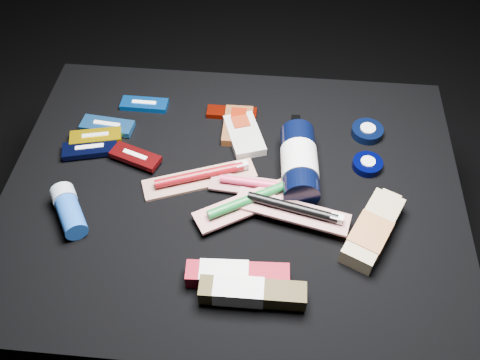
# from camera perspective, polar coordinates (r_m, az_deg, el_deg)

# --- Properties ---
(ground) EXTENTS (3.00, 3.00, 0.00)m
(ground) POSITION_cam_1_polar(r_m,az_deg,el_deg) (1.48, -0.63, -10.86)
(ground) COLOR black
(ground) RESTS_ON ground
(cloth_table) EXTENTS (0.98, 0.78, 0.40)m
(cloth_table) POSITION_cam_1_polar(r_m,az_deg,el_deg) (1.31, -0.70, -6.54)
(cloth_table) COLOR black
(cloth_table) RESTS_ON ground
(luna_bar_0) EXTENTS (0.11, 0.04, 0.02)m
(luna_bar_0) POSITION_cam_1_polar(r_m,az_deg,el_deg) (1.35, -10.16, 7.95)
(luna_bar_0) COLOR #0A4FB7
(luna_bar_0) RESTS_ON cloth_table
(luna_bar_1) EXTENTS (0.13, 0.06, 0.02)m
(luna_bar_1) POSITION_cam_1_polar(r_m,az_deg,el_deg) (1.30, -13.97, 5.63)
(luna_bar_1) COLOR #2163B4
(luna_bar_1) RESTS_ON cloth_table
(luna_bar_2) EXTENTS (0.13, 0.07, 0.02)m
(luna_bar_2) POSITION_cam_1_polar(r_m,az_deg,el_deg) (1.25, -15.70, 3.21)
(luna_bar_2) COLOR black
(luna_bar_2) RESTS_ON cloth_table
(luna_bar_3) EXTENTS (0.12, 0.07, 0.02)m
(luna_bar_3) POSITION_cam_1_polar(r_m,az_deg,el_deg) (1.28, -15.13, 4.45)
(luna_bar_3) COLOR #E4B604
(luna_bar_3) RESTS_ON cloth_table
(luna_bar_4) EXTENTS (0.12, 0.08, 0.01)m
(luna_bar_4) POSITION_cam_1_polar(r_m,az_deg,el_deg) (1.21, -11.09, 2.47)
(luna_bar_4) COLOR maroon
(luna_bar_4) RESTS_ON cloth_table
(clif_bar_0) EXTENTS (0.07, 0.12, 0.02)m
(clif_bar_0) POSITION_cam_1_polar(r_m,az_deg,el_deg) (1.27, -0.23, 5.98)
(clif_bar_0) COLOR brown
(clif_bar_0) RESTS_ON cloth_table
(clif_bar_1) EXTENTS (0.11, 0.15, 0.02)m
(clif_bar_1) POSITION_cam_1_polar(r_m,az_deg,el_deg) (1.25, 0.40, 5.00)
(clif_bar_1) COLOR #ADADA6
(clif_bar_1) RESTS_ON cloth_table
(power_bar) EXTENTS (0.12, 0.04, 0.01)m
(power_bar) POSITION_cam_1_polar(r_m,az_deg,el_deg) (1.30, -0.59, 7.17)
(power_bar) COLOR maroon
(power_bar) RESTS_ON cloth_table
(lotion_bottle) EXTENTS (0.09, 0.25, 0.08)m
(lotion_bottle) POSITION_cam_1_polar(r_m,az_deg,el_deg) (1.15, 6.35, 1.88)
(lotion_bottle) COLOR black
(lotion_bottle) RESTS_ON cloth_table
(cream_tin_upper) EXTENTS (0.07, 0.07, 0.02)m
(cream_tin_upper) POSITION_cam_1_polar(r_m,az_deg,el_deg) (1.29, 13.42, 5.07)
(cream_tin_upper) COLOR black
(cream_tin_upper) RESTS_ON cloth_table
(cream_tin_lower) EXTENTS (0.07, 0.07, 0.02)m
(cream_tin_lower) POSITION_cam_1_polar(r_m,az_deg,el_deg) (1.21, 13.44, 1.64)
(cream_tin_lower) COLOR black
(cream_tin_lower) RESTS_ON cloth_table
(bodywash_bottle) EXTENTS (0.14, 0.20, 0.04)m
(bodywash_bottle) POSITION_cam_1_polar(r_m,az_deg,el_deg) (1.09, 13.92, -5.32)
(bodywash_bottle) COLOR tan
(bodywash_bottle) RESTS_ON cloth_table
(deodorant_stick) EXTENTS (0.10, 0.13, 0.05)m
(deodorant_stick) POSITION_cam_1_polar(r_m,az_deg,el_deg) (1.14, -17.79, -3.07)
(deodorant_stick) COLOR #1A4BA7
(deodorant_stick) RESTS_ON cloth_table
(toothbrush_pack_0) EXTENTS (0.25, 0.14, 0.03)m
(toothbrush_pack_0) POSITION_cam_1_polar(r_m,az_deg,el_deg) (1.16, -4.16, 0.32)
(toothbrush_pack_0) COLOR #AEA8A1
(toothbrush_pack_0) RESTS_ON cloth_table
(toothbrush_pack_1) EXTENTS (0.21, 0.06, 0.02)m
(toothbrush_pack_1) POSITION_cam_1_polar(r_m,az_deg,el_deg) (1.13, 2.13, -0.59)
(toothbrush_pack_1) COLOR #A69F9B
(toothbrush_pack_1) RESTS_ON cloth_table
(toothbrush_pack_2) EXTENTS (0.24, 0.18, 0.03)m
(toothbrush_pack_2) POSITION_cam_1_polar(r_m,az_deg,el_deg) (1.10, 1.33, -2.19)
(toothbrush_pack_2) COLOR silver
(toothbrush_pack_2) RESTS_ON cloth_table
(toothbrush_pack_3) EXTENTS (0.24, 0.11, 0.03)m
(toothbrush_pack_3) POSITION_cam_1_polar(r_m,az_deg,el_deg) (1.08, 5.74, -3.17)
(toothbrush_pack_3) COLOR silver
(toothbrush_pack_3) RESTS_ON cloth_table
(toothpaste_carton_red) EXTENTS (0.19, 0.05, 0.04)m
(toothpaste_carton_red) POSITION_cam_1_polar(r_m,az_deg,el_deg) (1.00, -0.77, -10.13)
(toothpaste_carton_red) COLOR maroon
(toothpaste_carton_red) RESTS_ON cloth_table
(toothpaste_carton_green) EXTENTS (0.19, 0.05, 0.04)m
(toothpaste_carton_green) POSITION_cam_1_polar(r_m,az_deg,el_deg) (0.98, 0.81, -11.89)
(toothpaste_carton_green) COLOR #2F270C
(toothpaste_carton_green) RESTS_ON cloth_table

